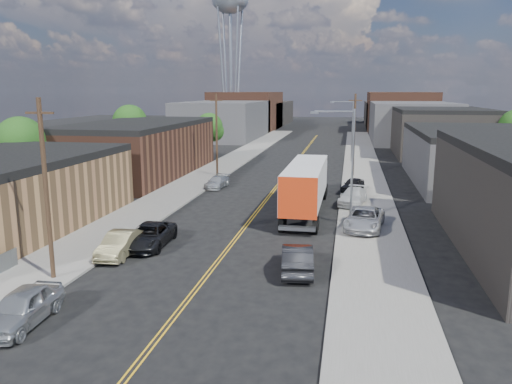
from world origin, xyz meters
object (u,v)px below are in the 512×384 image
at_px(car_left_d, 217,182).
at_px(car_right_lot_c, 353,185).
at_px(car_left_b, 120,244).
at_px(car_left_c, 149,235).
at_px(water_tower, 230,5).
at_px(car_right_oncoming, 297,258).
at_px(semi_truck, 307,183).
at_px(car_right_lot_a, 365,219).
at_px(car_ahead_truck, 304,177).
at_px(car_left_a, 22,308).
at_px(car_right_lot_b, 353,196).

bearing_deg(car_left_d, car_right_lot_c, 5.96).
xyz_separation_m(car_left_b, car_left_c, (1.07, 2.19, 0.00)).
bearing_deg(water_tower, car_left_d, -77.70).
distance_m(car_left_b, car_right_oncoming, 11.43).
distance_m(semi_truck, car_left_c, 15.73).
bearing_deg(water_tower, semi_truck, -72.04).
xyz_separation_m(water_tower, car_right_lot_a, (31.03, -86.65, -29.71)).
bearing_deg(car_ahead_truck, car_left_a, -101.37).
relative_size(car_left_d, car_right_lot_b, 0.88).
height_order(car_left_d, car_right_lot_b, car_right_lot_b).
height_order(car_right_lot_b, car_ahead_truck, car_right_lot_b).
distance_m(car_right_oncoming, car_right_lot_b, 18.18).
relative_size(car_left_c, car_right_lot_a, 0.97).
distance_m(semi_truck, car_right_lot_a, 7.65).
relative_size(water_tower, car_right_lot_c, 9.22).
relative_size(car_left_c, car_ahead_truck, 1.01).
height_order(car_left_d, car_right_oncoming, car_right_oncoming).
xyz_separation_m(car_right_lot_b, car_ahead_truck, (-5.39, 10.38, -0.12)).
xyz_separation_m(car_left_a, car_left_b, (0.00, 9.74, -0.06)).
relative_size(car_right_lot_a, car_right_lot_c, 1.42).
height_order(water_tower, car_right_lot_b, water_tower).
xyz_separation_m(water_tower, car_right_lot_b, (30.20, -78.38, -29.78)).
distance_m(car_left_a, car_left_c, 11.98).
height_order(car_left_a, car_right_lot_b, car_left_a).
bearing_deg(car_right_lot_a, car_left_d, 144.78).
bearing_deg(semi_truck, car_right_lot_c, 65.63).
relative_size(water_tower, car_right_lot_b, 7.42).
distance_m(car_left_b, car_ahead_truck, 28.97).
xyz_separation_m(car_right_lot_b, car_right_lot_c, (0.00, 6.10, -0.04)).
bearing_deg(car_left_a, water_tower, 95.25).
bearing_deg(car_left_c, car_right_lot_c, 54.61).
bearing_deg(car_left_b, car_left_d, 86.22).
relative_size(car_right_lot_b, car_right_lot_c, 1.24).
height_order(semi_truck, car_left_d, semi_truck).
bearing_deg(car_right_lot_c, car_left_d, -162.57).
distance_m(car_left_b, car_left_c, 2.44).
relative_size(car_right_lot_a, car_ahead_truck, 1.04).
bearing_deg(car_ahead_truck, car_right_lot_c, -35.93).
xyz_separation_m(car_left_c, car_ahead_truck, (8.15, 25.28, -0.01)).
relative_size(car_left_b, car_left_d, 1.06).
bearing_deg(car_right_lot_b, water_tower, 122.55).
height_order(car_left_a, car_left_c, car_left_a).
relative_size(semi_truck, car_right_lot_a, 2.91).
bearing_deg(car_right_lot_c, car_right_lot_a, -69.49).
bearing_deg(car_right_lot_c, car_right_oncoming, -80.40).
distance_m(water_tower, car_left_d, 79.89).
bearing_deg(car_right_lot_c, car_left_c, -105.60).
bearing_deg(car_left_c, semi_truck, 49.74).
relative_size(water_tower, car_right_oncoming, 7.37).
height_order(water_tower, car_left_a, water_tower).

